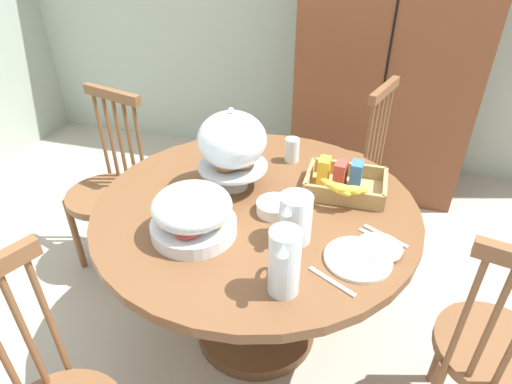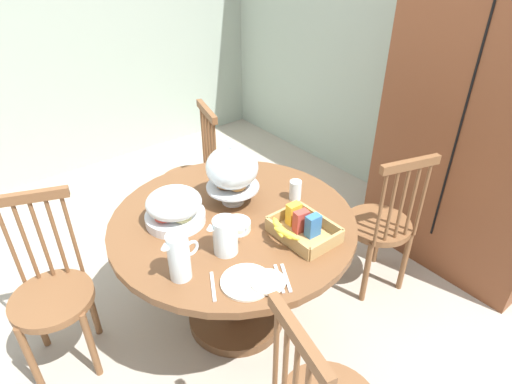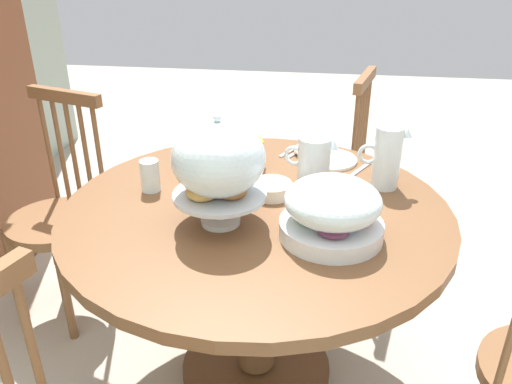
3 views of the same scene
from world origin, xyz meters
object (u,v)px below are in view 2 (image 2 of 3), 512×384
at_px(windsor_chair_by_cabinet, 52,295).
at_px(china_plate_small, 268,281).
at_px(windsor_chair_near_window, 193,180).
at_px(fruit_platter_covered, 174,208).
at_px(china_plate_large, 246,282).
at_px(drinking_glass, 295,190).
at_px(pastry_stand_with_dome, 232,170).
at_px(cereal_bowl, 237,226).
at_px(milk_pitcher, 179,259).
at_px(cereal_basket, 301,228).
at_px(windsor_chair_far_side, 380,226).
at_px(dining_table, 234,249).
at_px(wooden_armoire, 483,124).
at_px(orange_juice_pitcher, 226,237).

bearing_deg(windsor_chair_by_cabinet, china_plate_small, 40.00).
relative_size(windsor_chair_near_window, fruit_platter_covered, 3.25).
distance_m(china_plate_large, drinking_glass, 0.69).
distance_m(pastry_stand_with_dome, china_plate_large, 0.65).
distance_m(windsor_chair_near_window, cereal_bowl, 1.07).
relative_size(cereal_bowl, drinking_glass, 1.27).
height_order(fruit_platter_covered, milk_pitcher, milk_pitcher).
height_order(milk_pitcher, china_plate_small, milk_pitcher).
height_order(cereal_basket, cereal_bowl, cereal_basket).
height_order(windsor_chair_near_window, fruit_platter_covered, windsor_chair_near_window).
xyz_separation_m(windsor_chair_by_cabinet, windsor_chair_far_side, (0.65, 1.73, 0.00)).
height_order(milk_pitcher, china_plate_large, milk_pitcher).
bearing_deg(fruit_platter_covered, cereal_bowl, 39.80).
xyz_separation_m(windsor_chair_far_side, china_plate_small, (0.17, -1.04, 0.30)).
bearing_deg(dining_table, drinking_glass, 80.54).
relative_size(pastry_stand_with_dome, cereal_bowl, 2.46).
xyz_separation_m(wooden_armoire, cereal_basket, (-0.11, -1.39, -0.20)).
height_order(pastry_stand_with_dome, milk_pitcher, pastry_stand_with_dome).
bearing_deg(windsor_chair_near_window, cereal_bowl, -18.00).
distance_m(windsor_chair_far_side, drinking_glass, 0.65).
bearing_deg(orange_juice_pitcher, china_plate_small, 2.50).
relative_size(cereal_basket, china_plate_large, 1.44).
bearing_deg(china_plate_large, dining_table, 151.11).
relative_size(windsor_chair_far_side, orange_juice_pitcher, 5.05).
distance_m(windsor_chair_by_cabinet, cereal_basket, 1.27).
bearing_deg(dining_table, china_plate_small, -18.87).
distance_m(wooden_armoire, cereal_bowl, 1.65).
xyz_separation_m(windsor_chair_by_cabinet, china_plate_small, (0.83, 0.69, 0.30)).
bearing_deg(pastry_stand_with_dome, wooden_armoire, 69.51).
distance_m(windsor_chair_far_side, milk_pitcher, 1.36).
bearing_deg(china_plate_small, dining_table, 161.13).
xyz_separation_m(wooden_armoire, windsor_chair_far_side, (-0.13, -0.68, -0.53)).
distance_m(windsor_chair_far_side, fruit_platter_covered, 1.26).
bearing_deg(fruit_platter_covered, pastry_stand_with_dome, 84.35).
xyz_separation_m(pastry_stand_with_dome, china_plate_small, (0.59, -0.25, -0.18)).
bearing_deg(orange_juice_pitcher, fruit_platter_covered, -168.99).
xyz_separation_m(wooden_armoire, china_plate_large, (-0.02, -1.79, -0.24)).
xyz_separation_m(windsor_chair_near_window, milk_pitcher, (1.09, -0.69, 0.39)).
distance_m(fruit_platter_covered, milk_pitcher, 0.40).
bearing_deg(pastry_stand_with_dome, cereal_bowl, -31.99).
distance_m(dining_table, fruit_platter_covered, 0.41).
height_order(windsor_chair_near_window, milk_pitcher, windsor_chair_near_window).
bearing_deg(pastry_stand_with_dome, orange_juice_pitcher, -40.36).
height_order(fruit_platter_covered, cereal_basket, fruit_platter_covered).
xyz_separation_m(windsor_chair_near_window, windsor_chair_by_cabinet, (0.53, -1.13, 0.00)).
distance_m(pastry_stand_with_dome, cereal_bowl, 0.30).
bearing_deg(drinking_glass, milk_pitcher, -79.74).
height_order(windsor_chair_by_cabinet, china_plate_small, windsor_chair_by_cabinet).
bearing_deg(windsor_chair_near_window, orange_juice_pitcher, -22.73).
bearing_deg(china_plate_small, drinking_glass, 127.56).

